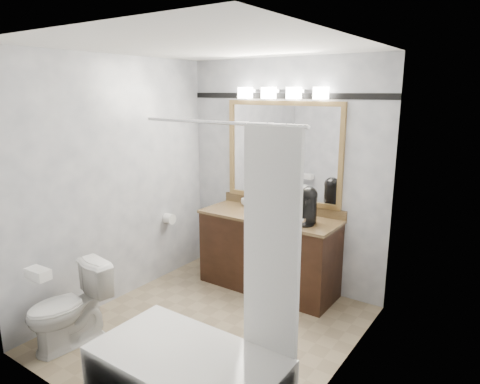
{
  "coord_description": "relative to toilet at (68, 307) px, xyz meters",
  "views": [
    {
      "loc": [
        2.25,
        -2.79,
        2.15
      ],
      "look_at": [
        0.08,
        0.35,
        1.25
      ],
      "focal_mm": 32.0,
      "sensor_mm": 36.0,
      "label": 1
    }
  ],
  "objects": [
    {
      "name": "room",
      "position": [
        0.84,
        0.89,
        0.9
      ],
      "size": [
        2.42,
        2.62,
        2.52
      ],
      "color": "gray",
      "rests_on": "ground"
    },
    {
      "name": "vanity",
      "position": [
        0.84,
        1.91,
        0.09
      ],
      "size": [
        1.53,
        0.58,
        0.97
      ],
      "color": "black",
      "rests_on": "ground"
    },
    {
      "name": "mirror",
      "position": [
        0.84,
        2.17,
        1.15
      ],
      "size": [
        1.4,
        0.04,
        1.1
      ],
      "color": "#AB864D",
      "rests_on": "room"
    },
    {
      "name": "vanity_light_bar",
      "position": [
        0.84,
        2.12,
        1.78
      ],
      "size": [
        1.02,
        0.14,
        0.12
      ],
      "color": "silver",
      "rests_on": "room"
    },
    {
      "name": "accent_stripe",
      "position": [
        0.84,
        2.18,
        1.75
      ],
      "size": [
        2.4,
        0.01,
        0.06
      ],
      "primitive_type": "cube",
      "color": "black",
      "rests_on": "room"
    },
    {
      "name": "bathtub",
      "position": [
        1.4,
        -0.01,
        -0.07
      ],
      "size": [
        1.3,
        0.75,
        1.96
      ],
      "color": "white",
      "rests_on": "ground"
    },
    {
      "name": "tp_roll",
      "position": [
        -0.3,
        1.56,
        0.35
      ],
      "size": [
        0.11,
        0.12,
        0.12
      ],
      "primitive_type": "cylinder",
      "rotation": [
        0.0,
        1.57,
        0.0
      ],
      "color": "white",
      "rests_on": "room"
    },
    {
      "name": "toilet",
      "position": [
        0.0,
        0.0,
        0.0
      ],
      "size": [
        0.49,
        0.74,
        0.7
      ],
      "primitive_type": "imported",
      "rotation": [
        0.0,
        0.0,
        -0.15
      ],
      "color": "white",
      "rests_on": "ground"
    },
    {
      "name": "tissue_box",
      "position": [
        0.0,
        -0.23,
        0.39
      ],
      "size": [
        0.21,
        0.12,
        0.08
      ],
      "primitive_type": "cube",
      "rotation": [
        0.0,
        0.0,
        0.05
      ],
      "color": "white",
      "rests_on": "toilet"
    },
    {
      "name": "coffee_maker",
      "position": [
        1.31,
        1.88,
        0.69
      ],
      "size": [
        0.2,
        0.25,
        0.38
      ],
      "rotation": [
        0.0,
        0.0,
        -0.16
      ],
      "color": "black",
      "rests_on": "vanity"
    },
    {
      "name": "cup_left",
      "position": [
        0.4,
        2.11,
        0.54
      ],
      "size": [
        0.12,
        0.12,
        0.08
      ],
      "primitive_type": "imported",
      "rotation": [
        0.0,
        0.0,
        -0.23
      ],
      "color": "white",
      "rests_on": "vanity"
    },
    {
      "name": "cup_right",
      "position": [
        0.48,
        2.06,
        0.54
      ],
      "size": [
        0.11,
        0.11,
        0.08
      ],
      "primitive_type": "imported",
      "rotation": [
        0.0,
        0.0,
        -0.32
      ],
      "color": "white",
      "rests_on": "vanity"
    },
    {
      "name": "soap_bottle_a",
      "position": [
        0.68,
        2.11,
        0.56
      ],
      "size": [
        0.07,
        0.07,
        0.11
      ],
      "primitive_type": "imported",
      "rotation": [
        0.0,
        0.0,
        -0.32
      ],
      "color": "white",
      "rests_on": "vanity"
    },
    {
      "name": "soap_bottle_b",
      "position": [
        1.0,
        2.09,
        0.54
      ],
      "size": [
        0.09,
        0.09,
        0.09
      ],
      "primitive_type": "imported",
      "rotation": [
        0.0,
        0.0,
        0.26
      ],
      "color": "white",
      "rests_on": "vanity"
    },
    {
      "name": "soap_bar",
      "position": [
        0.95,
        2.03,
        0.51
      ],
      "size": [
        0.09,
        0.05,
        0.03
      ],
      "primitive_type": "cube",
      "rotation": [
        0.0,
        0.0,
        -0.01
      ],
      "color": "beige",
      "rests_on": "vanity"
    }
  ]
}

